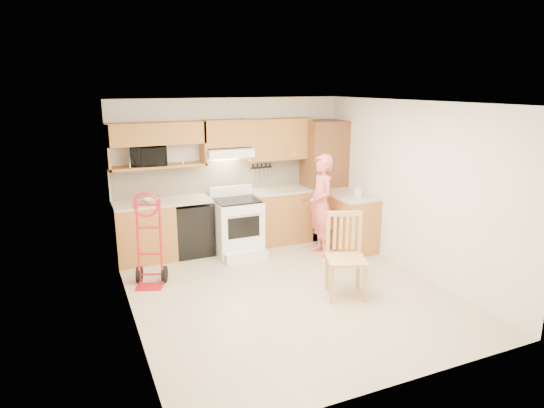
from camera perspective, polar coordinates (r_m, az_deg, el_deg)
floor at (r=6.44m, az=1.82°, el=-10.64°), size 4.00×4.50×0.02m
ceiling at (r=5.84m, az=2.02°, el=12.38°), size 4.00×4.50×0.02m
wall_back at (r=8.07m, az=-5.05°, el=3.89°), size 4.00×0.02×2.50m
wall_front at (r=4.19m, az=15.49°, el=-6.64°), size 4.00×0.02×2.50m
wall_left at (r=5.48m, az=-17.41°, el=-1.78°), size 0.02×4.50×2.50m
wall_right at (r=7.10m, az=16.72°, el=1.88°), size 0.02×4.50×2.50m
backsplash at (r=8.05m, az=-4.98°, el=3.51°), size 3.92×0.03×0.55m
lower_cab_left at (r=7.62m, az=-15.27°, el=-3.42°), size 0.90×0.60×0.90m
dishwasher at (r=7.76m, az=-9.78°, el=-2.98°), size 0.60×0.60×0.85m
lower_cab_right at (r=8.27m, az=1.22°, el=-1.49°), size 1.14×0.60×0.90m
countertop_left at (r=7.54m, az=-13.25°, el=0.24°), size 1.50×0.63×0.04m
countertop_right at (r=8.15m, az=1.24°, el=1.68°), size 1.14×0.63×0.04m
cab_return_right at (r=8.00m, az=9.32°, el=-2.23°), size 0.60×1.00×0.90m
countertop_return at (r=7.88m, az=9.45°, el=1.05°), size 0.63×1.00×0.04m
pantry_tall at (r=8.50m, az=6.27°, el=3.02°), size 0.70×0.60×2.10m
upper_cab_left at (r=7.49m, az=-13.92°, el=8.36°), size 1.50×0.33×0.34m
upper_shelf_mw at (r=7.56m, az=-13.69°, el=4.51°), size 1.50×0.33×0.04m
upper_cab_center at (r=7.77m, az=-5.59°, el=8.61°), size 0.76×0.33×0.44m
upper_cab_right at (r=8.13m, az=0.87°, el=7.94°), size 1.14×0.33×0.70m
range_hood at (r=7.74m, az=-5.38°, el=6.29°), size 0.76×0.46×0.14m
knife_strip at (r=8.21m, az=-1.28°, el=4.05°), size 0.40×0.05×0.29m
microwave at (r=7.51m, az=-14.84°, el=5.70°), size 0.59×0.43×0.30m
range at (r=7.60m, az=-4.12°, el=-2.28°), size 0.73×0.96×1.08m
person at (r=7.54m, az=6.02°, el=-0.17°), size 0.48×0.65×1.65m
hand_truck at (r=6.61m, az=-14.85°, el=-4.79°), size 0.59×0.57×1.19m
dining_chair at (r=6.17m, az=9.04°, el=-6.34°), size 0.66×0.68×1.10m
soap_bottle at (r=7.66m, az=10.47°, el=1.57°), size 0.10×0.11×0.21m
bowl at (r=7.50m, az=-14.56°, el=0.45°), size 0.25×0.25×0.05m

